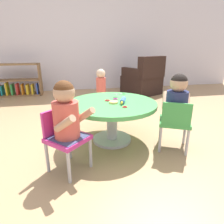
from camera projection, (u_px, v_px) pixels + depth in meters
The scene contains 17 objects.
ground_plane at pixel (112, 140), 2.22m from camera, with size 10.00×10.00×0.00m, color tan.
back_wall at pixel (87, 31), 4.55m from camera, with size 8.00×0.12×2.80m, color silver.
craft_table at pixel (112, 110), 2.10m from camera, with size 0.98×0.98×0.46m.
child_chair_left at pixel (65, 137), 1.61m from camera, with size 0.42×0.42×0.54m.
seated_child_left at pixel (66, 112), 1.52m from camera, with size 0.43×0.43×0.51m.
child_chair_right at pixel (175, 122), 1.93m from camera, with size 0.40×0.40×0.54m.
seated_child_right at pixel (177, 100), 1.89m from camera, with size 0.39×0.43×0.51m.
bookshelf_low at pixel (19, 82), 4.19m from camera, with size 0.93×0.28×0.70m.
armchair_dark at pixel (143, 81), 4.34m from camera, with size 0.94×0.95×0.85m.
toddler_standing at pixel (101, 87), 3.39m from camera, with size 0.17×0.17×0.67m.
rolling_pin at pixel (123, 100), 2.04m from camera, with size 0.11×0.22×0.05m.
craft_scissors at pixel (121, 94), 2.43m from camera, with size 0.14×0.09×0.01m.
playdough_blob_0 at pixel (114, 102), 2.02m from camera, with size 0.09×0.09×0.02m, color #F2CC72.
cookie_cutter_0 at pixel (107, 100), 2.12m from camera, with size 0.06×0.06×0.01m, color red.
cookie_cutter_1 at pixel (115, 99), 2.18m from camera, with size 0.06×0.06×0.01m, color #D83FA5.
cookie_cutter_2 at pixel (125, 107), 1.88m from camera, with size 0.05×0.05×0.01m, color red.
cookie_cutter_3 at pixel (115, 97), 2.24m from camera, with size 0.06×0.06×0.01m, color #4CB259.
Camera 1 is at (-0.40, -1.96, 1.03)m, focal length 30.50 mm.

